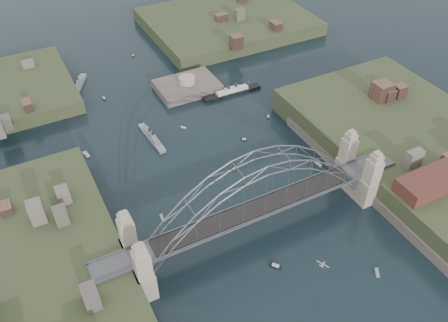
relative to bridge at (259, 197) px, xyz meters
The scene contains 21 objects.
ground 12.32m from the bridge, ahead, with size 500.00×500.00×0.00m, color black.
bridge is the anchor object (origin of this frame).
shore_west 58.25m from the bridge, behind, with size 50.50×90.00×12.00m.
shore_east 58.25m from the bridge, ahead, with size 50.50×90.00×12.00m.
headland_ne 121.38m from the bridge, 65.56° to the left, with size 70.00×55.00×9.50m, color #363E23.
fort_island 72.14m from the bridge, 80.27° to the left, with size 22.00×16.00×9.40m.
wharf_shed 46.23m from the bridge, 17.65° to the right, with size 20.00×8.00×4.00m, color #592D26.
naval_cruiser_near 50.75m from the bridge, 101.91° to the left, with size 3.31×16.71×4.98m.
naval_cruiser_far 93.34m from the bridge, 104.76° to the left, with size 10.38×16.48×5.88m.
ocean_liner 65.81m from the bridge, 67.13° to the left, with size 22.23×3.39×5.45m.
aeroplane 21.64m from the bridge, 78.41° to the right, with size 1.75×2.89×0.45m.
small_boat_a 28.05m from the bridge, 142.14° to the left, with size 1.08×2.32×0.45m.
small_boat_b 39.43m from the bridge, 65.28° to the left, with size 2.00×1.52×1.43m.
small_boat_c 16.96m from the bridge, 98.06° to the right, with size 2.47×2.77×1.43m.
small_boat_d 51.95m from the bridge, 54.74° to the left, with size 1.76×1.93×1.43m.
small_boat_e 60.34m from the bridge, 121.51° to the left, with size 1.71×3.35×1.43m.
small_boat_f 50.78m from the bridge, 88.62° to the left, with size 1.45×1.79×0.45m.
small_boat_g 33.16m from the bridge, 52.78° to the right, with size 2.15×2.66×0.45m.
small_boat_h 80.94m from the bridge, 102.36° to the left, with size 0.78×2.17×1.43m.
small_boat_i 34.67m from the bridge, 24.72° to the left, with size 1.16×2.58×2.38m.
small_boat_k 104.40m from the bridge, 88.50° to the left, with size 1.34×1.71×1.43m.
Camera 1 is at (-43.59, -65.23, 91.61)m, focal length 36.96 mm.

